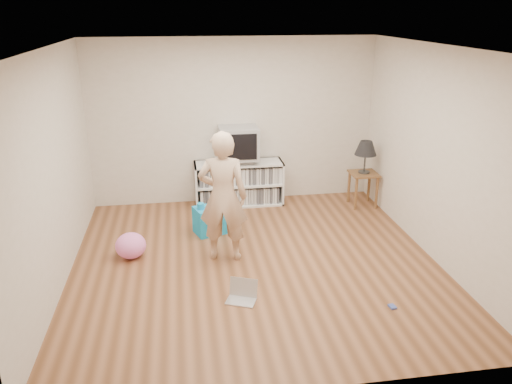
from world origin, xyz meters
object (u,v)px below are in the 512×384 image
at_px(media_unit, 239,183).
at_px(table_lamp, 366,149).
at_px(side_table, 363,181).
at_px(person, 223,197).
at_px(plush_blue, 210,220).
at_px(crt_tv, 238,143).
at_px(dvd_deck, 239,160).
at_px(laptop, 242,294).
at_px(plush_pink, 131,246).

bearing_deg(media_unit, table_lamp, -11.21).
bearing_deg(side_table, person, -148.45).
relative_size(side_table, plush_blue, 1.12).
distance_m(media_unit, person, 1.94).
relative_size(crt_tv, person, 0.36).
bearing_deg(dvd_deck, table_lamp, -10.77).
relative_size(crt_tv, table_lamp, 1.17).
bearing_deg(crt_tv, plush_blue, -117.43).
bearing_deg(dvd_deck, laptop, -96.29).
height_order(crt_tv, plush_blue, crt_tv).
xyz_separation_m(media_unit, crt_tv, (0.00, -0.02, 0.67)).
bearing_deg(plush_pink, media_unit, 46.08).
xyz_separation_m(person, laptop, (0.10, -0.99, -0.77)).
xyz_separation_m(media_unit, plush_pink, (-1.59, -1.65, -0.19)).
bearing_deg(media_unit, plush_blue, -117.01).
relative_size(crt_tv, side_table, 1.09).
relative_size(side_table, laptop, 1.44).
bearing_deg(laptop, dvd_deck, 106.20).
height_order(dvd_deck, laptop, dvd_deck).
xyz_separation_m(crt_tv, laptop, (-0.31, -2.81, -0.96)).
height_order(laptop, plush_blue, plush_blue).
distance_m(table_lamp, laptop, 3.44).
distance_m(side_table, table_lamp, 0.53).
distance_m(person, plush_blue, 1.00).
height_order(media_unit, side_table, media_unit).
bearing_deg(media_unit, side_table, -11.21).
distance_m(dvd_deck, person, 1.87).
height_order(media_unit, person, person).
relative_size(media_unit, plush_pink, 3.63).
xyz_separation_m(dvd_deck, table_lamp, (1.95, -0.37, 0.21)).
distance_m(dvd_deck, plush_blue, 1.29).
bearing_deg(plush_pink, dvd_deck, 45.81).
distance_m(person, plush_pink, 1.36).
xyz_separation_m(dvd_deck, laptop, (-0.31, -2.81, -0.68)).
bearing_deg(plush_pink, person, -9.05).
relative_size(dvd_deck, crt_tv, 0.75).
distance_m(side_table, plush_pink, 3.76).
bearing_deg(side_table, table_lamp, 0.00).
distance_m(side_table, plush_blue, 2.59).
relative_size(dvd_deck, laptop, 1.17).
height_order(dvd_deck, table_lamp, table_lamp).
height_order(laptop, plush_pink, plush_pink).
bearing_deg(person, plush_pink, 2.19).
distance_m(crt_tv, side_table, 2.07).
bearing_deg(dvd_deck, media_unit, 90.00).
xyz_separation_m(dvd_deck, side_table, (1.95, -0.37, -0.32)).
bearing_deg(table_lamp, plush_blue, -164.79).
xyz_separation_m(table_lamp, laptop, (-2.26, -2.44, -0.88)).
height_order(media_unit, plush_blue, media_unit).
distance_m(media_unit, table_lamp, 2.07).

